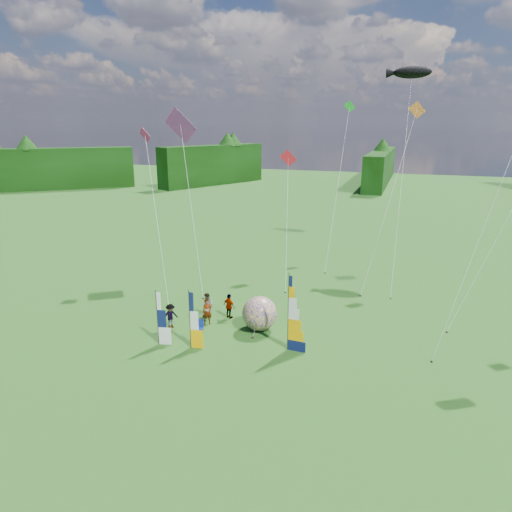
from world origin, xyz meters
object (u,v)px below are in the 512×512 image
(side_banner_left, at_px, (190,320))
(side_banner_far, at_px, (157,318))
(feather_banner_main, at_px, (288,313))
(camp_chair, at_px, (199,327))
(spectator_a, at_px, (207,312))
(kite_whale, at_px, (403,167))
(spectator_b, at_px, (208,305))
(spectator_d, at_px, (229,306))
(bol_inflatable, at_px, (260,313))
(spectator_c, at_px, (171,316))

(side_banner_left, height_order, side_banner_far, side_banner_left)
(feather_banner_main, distance_m, side_banner_left, 5.96)
(side_banner_left, bearing_deg, camp_chair, 92.86)
(side_banner_far, distance_m, camp_chair, 3.02)
(side_banner_left, distance_m, spectator_a, 3.63)
(spectator_a, xyz_separation_m, kite_whale, (11.54, 14.73, 8.84))
(spectator_b, relative_size, spectator_d, 1.00)
(bol_inflatable, bearing_deg, side_banner_left, -129.60)
(side_banner_far, relative_size, spectator_b, 1.94)
(side_banner_far, height_order, camp_chair, side_banner_far)
(side_banner_far, relative_size, camp_chair, 3.60)
(side_banner_far, distance_m, spectator_d, 5.84)
(side_banner_left, height_order, spectator_b, side_banner_left)
(side_banner_far, height_order, bol_inflatable, side_banner_far)
(camp_chair, xyz_separation_m, kite_whale, (11.38, 16.34, 9.25))
(side_banner_far, bearing_deg, spectator_c, 89.69)
(side_banner_left, height_order, spectator_d, side_banner_left)
(bol_inflatable, bearing_deg, side_banner_far, -142.28)
(bol_inflatable, xyz_separation_m, kite_whale, (7.87, 14.37, 8.58))
(side_banner_left, xyz_separation_m, spectator_c, (-2.57, 2.12, -0.97))
(side_banner_far, height_order, kite_whale, kite_whale)
(spectator_a, bearing_deg, bol_inflatable, -30.48)
(side_banner_left, relative_size, camp_chair, 3.77)
(spectator_d, xyz_separation_m, camp_chair, (-0.89, -3.02, -0.41))
(spectator_a, relative_size, kite_whale, 0.09)
(camp_chair, relative_size, kite_whale, 0.05)
(spectator_a, relative_size, spectator_c, 1.06)
(kite_whale, bearing_deg, spectator_d, -141.12)
(side_banner_left, bearing_deg, spectator_d, 76.08)
(kite_whale, bearing_deg, side_banner_left, -134.11)
(spectator_d, relative_size, kite_whale, 0.09)
(side_banner_far, height_order, spectator_a, side_banner_far)
(spectator_d, bearing_deg, spectator_b, 37.23)
(spectator_c, bearing_deg, feather_banner_main, -60.91)
(bol_inflatable, height_order, camp_chair, bol_inflatable)
(camp_chair, bearing_deg, feather_banner_main, -11.47)
(spectator_a, height_order, spectator_b, spectator_a)
(bol_inflatable, bearing_deg, spectator_a, -174.49)
(spectator_b, xyz_separation_m, kite_whale, (11.98, 13.69, 8.84))
(bol_inflatable, bearing_deg, kite_whale, 61.29)
(kite_whale, bearing_deg, bol_inflatable, -131.59)
(bol_inflatable, distance_m, spectator_a, 3.70)
(side_banner_far, xyz_separation_m, camp_chair, (1.76, 2.11, -1.26))
(side_banner_far, bearing_deg, bol_inflatable, 26.30)
(feather_banner_main, bearing_deg, spectator_d, 151.07)
(feather_banner_main, xyz_separation_m, side_banner_far, (-7.79, -1.95, -0.65))
(spectator_c, height_order, spectator_d, spectator_d)
(bol_inflatable, relative_size, spectator_b, 1.29)
(side_banner_far, relative_size, spectator_a, 1.93)
(bol_inflatable, height_order, spectator_b, bol_inflatable)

